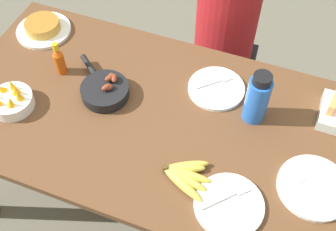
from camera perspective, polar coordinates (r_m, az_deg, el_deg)
The scene contains 12 objects.
ground_plane at distance 2.30m, azimuth 0.00°, elevation -11.50°, with size 14.00×14.00×0.00m, color #666051.
dining_table at distance 1.74m, azimuth 0.00°, elevation -2.37°, with size 1.80×0.89×0.73m.
banana_bunch at distance 1.51m, azimuth 2.26°, elevation -8.03°, with size 0.19×0.19×0.04m.
skillet at distance 1.74m, azimuth -8.56°, elevation 3.44°, with size 0.28×0.25×0.08m.
frittata_plate_center at distance 2.08m, azimuth -16.57°, elevation 11.31°, with size 0.25×0.25×0.06m.
empty_plate_near_front at distance 1.77m, azimuth 6.55°, elevation 3.67°, with size 0.24×0.24×0.02m.
empty_plate_far_left at distance 1.59m, azimuth 19.14°, elevation -9.17°, with size 0.26×0.26×0.02m.
empty_plate_far_right at distance 1.49m, azimuth 8.25°, elevation -11.89°, with size 0.24×0.24×0.02m.
fruit_bowl_mango at distance 1.79m, azimuth -20.43°, elevation 1.95°, with size 0.17×0.17×0.11m.
water_bottle at distance 1.62m, azimuth 12.01°, elevation 2.31°, with size 0.09×0.09×0.24m.
hot_sauce_bottle at distance 1.84m, azimuth -14.53°, elevation 7.29°, with size 0.04×0.04×0.16m.
person_figure at distance 2.28m, azimuth 7.36°, elevation 8.56°, with size 0.33×0.33×1.19m.
Camera 1 is at (0.35, -0.92, 2.08)m, focal length 45.00 mm.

